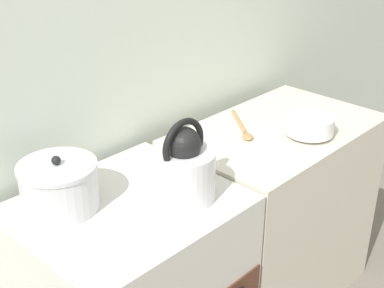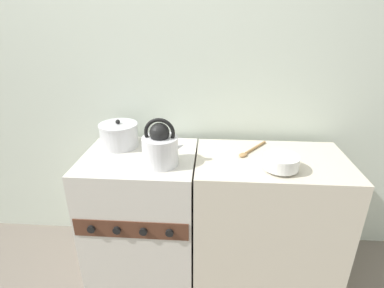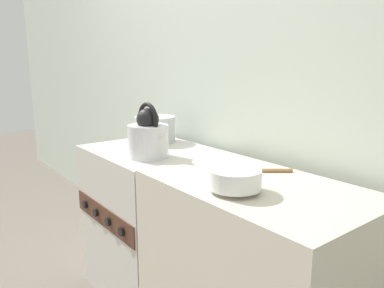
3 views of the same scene
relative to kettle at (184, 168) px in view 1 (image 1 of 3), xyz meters
name	(u,v)px [view 1 (image 1 of 3)]	position (x,y,z in m)	size (l,w,h in m)	color
wall_back	(47,49)	(-0.15, 0.46, 0.32)	(7.00, 0.06, 2.50)	silver
counter	(272,215)	(0.63, 0.09, -0.51)	(0.87, 0.55, 0.84)	beige
kettle	(184,168)	(0.00, 0.00, 0.00)	(0.24, 0.20, 0.27)	silver
cooking_pot	(59,186)	(-0.30, 0.23, -0.03)	(0.24, 0.24, 0.18)	silver
enamel_bowl	(310,125)	(0.65, -0.04, -0.05)	(0.19, 0.19, 0.08)	white
wooden_spoon	(242,128)	(0.51, 0.18, -0.09)	(0.20, 0.25, 0.02)	#A37A4C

